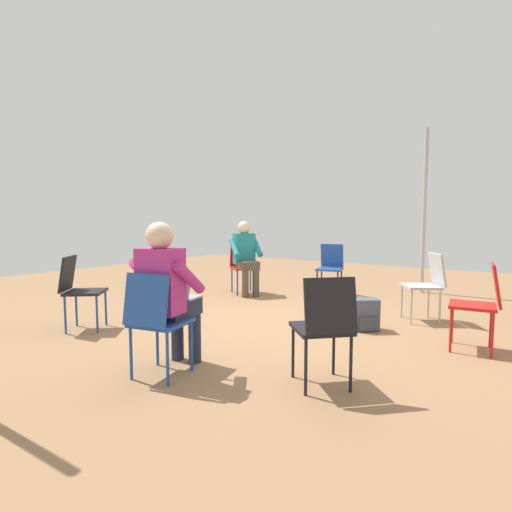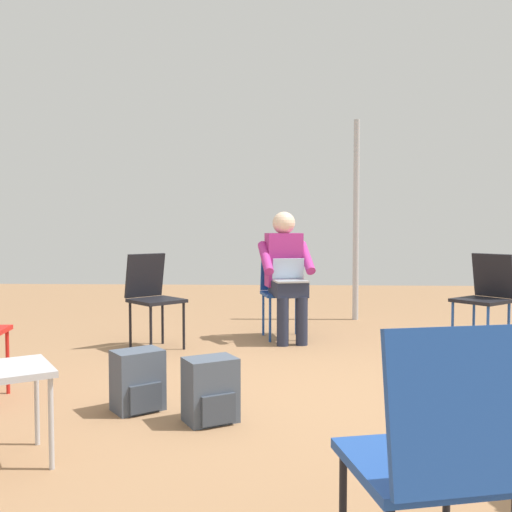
# 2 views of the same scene
# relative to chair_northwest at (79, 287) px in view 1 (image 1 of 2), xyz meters

# --- Properties ---
(ground_plane) EXTENTS (14.00, 14.00, 0.00)m
(ground_plane) POSITION_rel_chair_northwest_xyz_m (1.52, -1.63, -0.50)
(ground_plane) COLOR #99704C
(chair_northwest) EXTENTS (0.58, 0.59, 0.85)m
(chair_northwest) POSITION_rel_chair_northwest_xyz_m (0.00, 0.00, 0.00)
(chair_northwest) COLOR black
(chair_northwest) RESTS_ON ground
(chair_northeast) EXTENTS (0.57, 0.58, 0.85)m
(chair_northeast) POSITION_rel_chair_northwest_xyz_m (2.95, -0.13, 0.00)
(chair_northeast) COLOR red
(chair_northeast) RESTS_ON ground
(chair_east) EXTENTS (0.51, 0.48, 0.85)m
(chair_east) POSITION_rel_chair_northwest_xyz_m (3.68, -1.43, 0.00)
(chair_east) COLOR #1E4799
(chair_east) RESTS_ON ground
(chair_south) EXTENTS (0.44, 0.48, 0.85)m
(chair_south) POSITION_rel_chair_northwest_xyz_m (1.76, -3.84, 0.00)
(chair_south) COLOR red
(chair_south) RESTS_ON ground
(chair_southeast) EXTENTS (0.57, 0.58, 0.85)m
(chair_southeast) POSITION_rel_chair_northwest_xyz_m (2.69, -3.17, 0.00)
(chair_southeast) COLOR #B7B7BC
(chair_southeast) RESTS_ON ground
(chair_west) EXTENTS (0.51, 0.48, 0.85)m
(chair_west) POSITION_rel_chair_northwest_xyz_m (-0.46, -1.83, 0.00)
(chair_west) COLOR #1E4799
(chair_west) RESTS_ON ground
(chair_southwest) EXTENTS (0.58, 0.58, 0.85)m
(chair_southwest) POSITION_rel_chair_northwest_xyz_m (0.12, -2.99, 0.00)
(chair_southwest) COLOR black
(chair_southwest) RESTS_ON ground
(person_with_laptop) EXTENTS (0.58, 0.56, 1.24)m
(person_with_laptop) POSITION_rel_chair_northwest_xyz_m (-0.29, -1.79, 0.20)
(person_with_laptop) COLOR #23283D
(person_with_laptop) RESTS_ON ground
(person_in_teal) EXTENTS (0.63, 0.63, 1.24)m
(person_in_teal) POSITION_rel_chair_northwest_xyz_m (2.85, -0.26, 0.20)
(person_in_teal) COLOR #4C4233
(person_in_teal) RESTS_ON ground
(backpack_near_laptop_user) EXTENTS (0.33, 0.34, 0.36)m
(backpack_near_laptop_user) POSITION_rel_chair_northwest_xyz_m (1.86, -2.69, -0.34)
(backpack_near_laptop_user) COLOR #475160
(backpack_near_laptop_user) RESTS_ON ground
(backpack_by_empty_chair) EXTENTS (0.31, 0.34, 0.36)m
(backpack_by_empty_chair) POSITION_rel_chair_northwest_xyz_m (2.03, -2.23, -0.34)
(backpack_by_empty_chair) COLOR #475160
(backpack_by_empty_chair) RESTS_ON ground
(tent_pole_near) EXTENTS (0.07, 0.07, 2.80)m
(tent_pole_near) POSITION_rel_chair_northwest_xyz_m (4.74, -2.66, 0.90)
(tent_pole_near) COLOR #B2B2B7
(tent_pole_near) RESTS_ON ground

